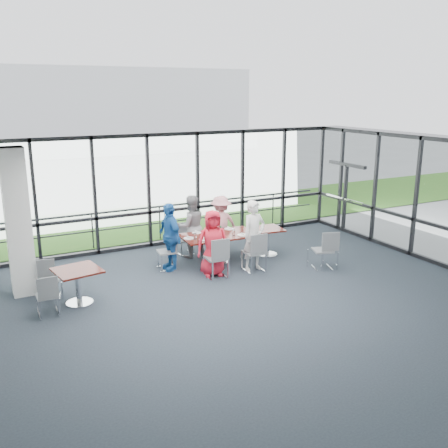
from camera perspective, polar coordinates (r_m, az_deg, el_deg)
name	(u,v)px	position (r m, az deg, el deg)	size (l,w,h in m)	color
floor	(234,313)	(10.18, 1.14, -10.10)	(12.00, 10.00, 0.02)	#212931
ceiling	(235,153)	(9.29, 1.24, 8.16)	(12.00, 10.00, 0.04)	white
curtain_wall_back	(149,191)	(14.08, -8.60, 3.70)	(12.00, 0.10, 3.20)	white
curtain_wall_right	(448,205)	(13.47, 24.24, 2.04)	(0.10, 10.00, 3.20)	white
exit_door	(345,199)	(16.11, 13.66, 2.85)	(0.12, 1.60, 2.10)	black
structural_column	(18,223)	(11.45, -22.48, 0.15)	(0.50, 0.50, 3.20)	white
apron	(106,211)	(19.12, -13.32, 1.44)	(80.00, 70.00, 0.02)	slate
grass_strip	(121,222)	(17.23, -11.66, 0.18)	(80.00, 5.00, 0.01)	#245F1A
hangar_main	(82,109)	(40.99, -15.92, 12.50)	(24.00, 10.00, 6.00)	white
guard_rail	(143,225)	(14.88, -9.19, -0.07)	(0.06, 0.06, 12.00)	#2D2D33
main_table	(219,239)	(12.80, -0.62, -1.75)	(1.98, 1.16, 0.75)	#3D120E
side_table_left	(77,275)	(10.77, -16.40, -5.57)	(1.01, 1.01, 0.75)	#3D120E
side_table_right	(267,233)	(13.45, 4.98, -1.03)	(0.85, 0.85, 0.75)	#3D120E
diner_near_left	(213,243)	(11.88, -1.30, -2.19)	(0.78, 0.51, 1.60)	red
diner_near_right	(254,236)	(12.22, 3.45, -1.34)	(0.64, 0.47, 1.76)	silver
diner_far_left	(191,226)	(13.25, -3.82, -0.26)	(0.81, 0.50, 1.67)	gray
diner_far_right	(221,224)	(13.64, -0.37, 0.00)	(1.01, 0.52, 1.57)	#D2878E
diner_end	(170,237)	(12.33, -6.24, -1.43)	(0.99, 0.54, 1.69)	#1C58A3
chair_main_nl	(216,258)	(11.82, -0.92, -3.90)	(0.47, 0.47, 0.97)	slate
chair_main_nr	(254,252)	(12.27, 3.43, -3.24)	(0.47, 0.47, 0.96)	slate
chair_main_fl	(185,240)	(13.58, -4.52, -1.78)	(0.40, 0.40, 0.81)	slate
chair_main_fr	(218,236)	(13.84, -0.67, -1.41)	(0.40, 0.40, 0.82)	slate
chair_main_end	(167,252)	(12.45, -6.54, -3.15)	(0.44, 0.44, 0.91)	slate
chair_spare_la	(47,296)	(10.47, -19.55, -7.72)	(0.41, 0.41, 0.83)	slate
chair_spare_lb	(50,280)	(11.33, -19.27, -6.07)	(0.39, 0.39, 0.79)	slate
chair_spare_r	(323,250)	(12.65, 11.23, -2.97)	(0.46, 0.46, 0.95)	slate
plate_nl	(204,240)	(12.32, -2.31, -1.79)	(0.25, 0.25, 0.01)	white
plate_nr	(243,235)	(12.71, 2.17, -1.27)	(0.28, 0.28, 0.01)	white
plate_fl	(197,233)	(12.93, -3.14, -1.00)	(0.24, 0.24, 0.01)	white
plate_fr	(229,229)	(13.27, 0.58, -0.55)	(0.26, 0.26, 0.01)	white
plate_end	(189,238)	(12.45, -4.05, -1.64)	(0.26, 0.26, 0.01)	white
tumbler_a	(214,235)	(12.42, -1.15, -1.32)	(0.07, 0.07, 0.15)	white
tumbler_b	(234,233)	(12.66, 1.12, -1.01)	(0.07, 0.07, 0.14)	white
tumbler_c	(216,230)	(12.93, -0.95, -0.72)	(0.06, 0.06, 0.13)	white
tumbler_d	(195,236)	(12.38, -3.34, -1.40)	(0.07, 0.07, 0.15)	white
menu_a	(218,239)	(12.35, -0.69, -1.76)	(0.30, 0.21, 0.00)	beige
menu_b	(253,234)	(12.87, 3.32, -1.10)	(0.31, 0.22, 0.00)	beige
menu_c	(217,230)	(13.18, -0.84, -0.69)	(0.28, 0.19, 0.00)	beige
condiment_caddy	(218,233)	(12.83, -0.70, -1.04)	(0.10, 0.07, 0.04)	black
ketchup_bottle	(217,231)	(12.77, -0.84, -0.79)	(0.06, 0.06, 0.18)	#A31410
green_bottle	(220,230)	(12.85, -0.41, -0.65)	(0.05, 0.05, 0.20)	#176A33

